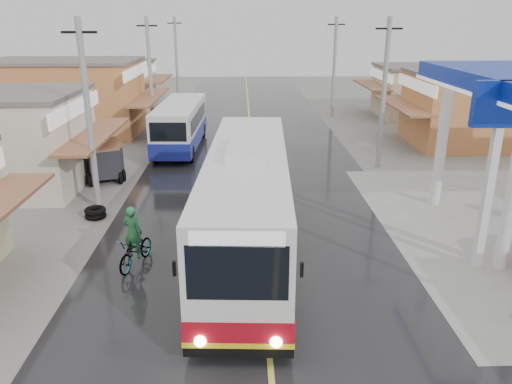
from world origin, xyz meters
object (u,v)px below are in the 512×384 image
Objects in this scene: tricycle_near at (102,160)px; tricycle_far at (106,157)px; second_bus at (180,125)px; coach_bus at (247,202)px; tyre_stack at (95,213)px; cyclist at (135,246)px.

tricycle_far is (0.08, 0.50, 0.01)m from tricycle_near.
coach_bus is at bearing -72.77° from second_bus.
tricycle_near is (-7.34, 8.51, -0.85)m from coach_bus.
second_bus is 6.74m from tricycle_far.
tricycle_far is 5.79m from tyre_stack.
second_bus is at bearing 108.86° from cyclist.
cyclist is 0.83× the size of tricycle_far.
second_bus is at bearing 78.75° from tyre_stack.
second_bus reaches higher than tricycle_far.
tyre_stack is (-6.33, 3.36, -1.69)m from coach_bus.
coach_bus is 11.27m from tricycle_near.
cyclist is 2.51× the size of tyre_stack.
cyclist is at bearing -162.46° from coach_bus.
tyre_stack is (1.00, -5.15, -0.84)m from tricycle_near.
tricycle_far is (-3.49, 10.00, 0.35)m from cyclist.
coach_bus reaches higher than tyre_stack.
coach_bus is at bearing 32.69° from cyclist.
coach_bus is 11.60m from tricycle_far.
cyclist is 10.16m from tricycle_near.
coach_bus is at bearing -73.14° from tricycle_near.
second_bus is (-4.04, 14.90, -0.36)m from coach_bus.
tyre_stack is at bearing -102.89° from tricycle_near.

